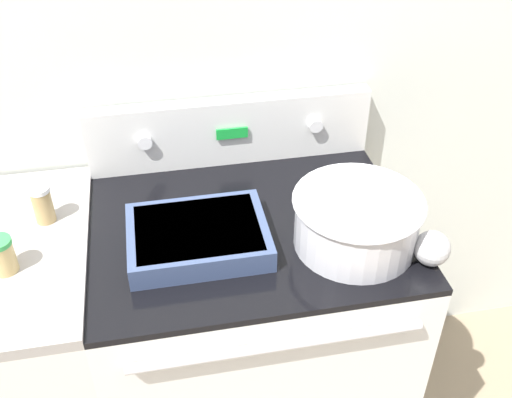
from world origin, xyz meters
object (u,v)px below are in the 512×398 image
object	(u,v)px
mixing_bowl	(357,218)
spice_jar_white_cap	(43,204)
casserole_dish	(198,235)
ladle	(430,247)
spice_jar_green_cap	(2,255)

from	to	relation	value
mixing_bowl	spice_jar_white_cap	distance (m)	0.78
casserole_dish	ladle	world-z (taller)	ladle
mixing_bowl	casserole_dish	distance (m)	0.38
mixing_bowl	spice_jar_white_cap	bearing A→B (deg)	163.57
casserole_dish	spice_jar_white_cap	size ratio (longest dim) A/B	3.30
mixing_bowl	casserole_dish	size ratio (longest dim) A/B	0.94
casserole_dish	ladle	xyz separation A→B (m)	(0.53, -0.15, 0.01)
mixing_bowl	spice_jar_white_cap	xyz separation A→B (m)	(-0.75, 0.22, -0.01)
mixing_bowl	casserole_dish	bearing A→B (deg)	170.84
spice_jar_green_cap	spice_jar_white_cap	bearing A→B (deg)	66.51
casserole_dish	spice_jar_green_cap	bearing A→B (deg)	-178.30
ladle	mixing_bowl	bearing A→B (deg)	149.32
spice_jar_white_cap	spice_jar_green_cap	distance (m)	0.19
casserole_dish	mixing_bowl	bearing A→B (deg)	-9.16
spice_jar_green_cap	casserole_dish	bearing A→B (deg)	1.70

